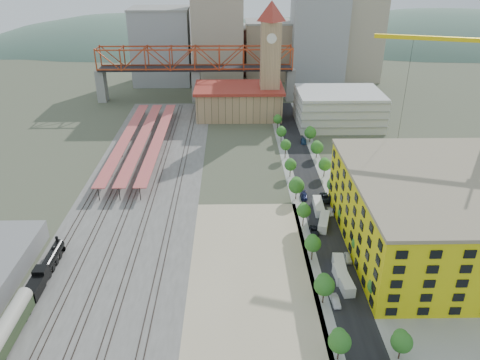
{
  "coord_description": "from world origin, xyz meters",
  "views": [
    {
      "loc": [
        -8.1,
        -115.41,
        66.17
      ],
      "look_at": [
        -6.04,
        -2.26,
        10.0
      ],
      "focal_mm": 35.0,
      "sensor_mm": 36.0,
      "label": 1
    }
  ],
  "objects_px": {
    "site_trailer_a": "(344,280)",
    "site_trailer_b": "(340,269)",
    "locomotive": "(47,267)",
    "clock_tower": "(271,50)",
    "site_trailer_c": "(324,222)",
    "site_trailer_d": "(318,206)",
    "coach": "(8,328)",
    "construction_building": "(442,214)"
  },
  "relations": [
    {
      "from": "coach",
      "to": "site_trailer_d",
      "type": "height_order",
      "value": "coach"
    },
    {
      "from": "locomotive",
      "to": "site_trailer_d",
      "type": "xyz_separation_m",
      "value": [
        66.0,
        27.71,
        -0.72
      ]
    },
    {
      "from": "coach",
      "to": "site_trailer_b",
      "type": "bearing_deg",
      "value": 15.88
    },
    {
      "from": "locomotive",
      "to": "site_trailer_d",
      "type": "relative_size",
      "value": 2.33
    },
    {
      "from": "clock_tower",
      "to": "site_trailer_b",
      "type": "xyz_separation_m",
      "value": [
        8.0,
        -110.45,
        -27.42
      ]
    },
    {
      "from": "locomotive",
      "to": "site_trailer_a",
      "type": "distance_m",
      "value": 66.18
    },
    {
      "from": "locomotive",
      "to": "site_trailer_a",
      "type": "xyz_separation_m",
      "value": [
        66.0,
        -4.84,
        -0.69
      ]
    },
    {
      "from": "locomotive",
      "to": "coach",
      "type": "relative_size",
      "value": 1.2
    },
    {
      "from": "clock_tower",
      "to": "coach",
      "type": "relative_size",
      "value": 2.98
    },
    {
      "from": "clock_tower",
      "to": "site_trailer_c",
      "type": "height_order",
      "value": "clock_tower"
    },
    {
      "from": "construction_building",
      "to": "site_trailer_a",
      "type": "distance_m",
      "value": 30.74
    },
    {
      "from": "clock_tower",
      "to": "coach",
      "type": "bearing_deg",
      "value": -114.17
    },
    {
      "from": "locomotive",
      "to": "site_trailer_b",
      "type": "xyz_separation_m",
      "value": [
        66.0,
        -1.06,
        -0.67
      ]
    },
    {
      "from": "site_trailer_c",
      "to": "site_trailer_d",
      "type": "bearing_deg",
      "value": 105.61
    },
    {
      "from": "construction_building",
      "to": "site_trailer_b",
      "type": "relative_size",
      "value": 5.41
    },
    {
      "from": "clock_tower",
      "to": "construction_building",
      "type": "xyz_separation_m",
      "value": [
        34.0,
        -99.99,
        -19.29
      ]
    },
    {
      "from": "construction_building",
      "to": "site_trailer_c",
      "type": "height_order",
      "value": "construction_building"
    },
    {
      "from": "coach",
      "to": "site_trailer_a",
      "type": "bearing_deg",
      "value": 12.81
    },
    {
      "from": "site_trailer_b",
      "to": "site_trailer_c",
      "type": "distance_m",
      "value": 20.48
    },
    {
      "from": "coach",
      "to": "site_trailer_c",
      "type": "bearing_deg",
      "value": 30.75
    },
    {
      "from": "construction_building",
      "to": "locomotive",
      "type": "bearing_deg",
      "value": -174.17
    },
    {
      "from": "clock_tower",
      "to": "site_trailer_b",
      "type": "height_order",
      "value": "clock_tower"
    },
    {
      "from": "site_trailer_d",
      "to": "site_trailer_a",
      "type": "bearing_deg",
      "value": -87.74
    },
    {
      "from": "locomotive",
      "to": "site_trailer_b",
      "type": "height_order",
      "value": "locomotive"
    },
    {
      "from": "clock_tower",
      "to": "site_trailer_a",
      "type": "bearing_deg",
      "value": -85.99
    },
    {
      "from": "construction_building",
      "to": "site_trailer_c",
      "type": "distance_m",
      "value": 29.05
    },
    {
      "from": "site_trailer_b",
      "to": "site_trailer_d",
      "type": "height_order",
      "value": "site_trailer_b"
    },
    {
      "from": "construction_building",
      "to": "coach",
      "type": "height_order",
      "value": "construction_building"
    },
    {
      "from": "site_trailer_a",
      "to": "clock_tower",
      "type": "bearing_deg",
      "value": 88.88
    },
    {
      "from": "locomotive",
      "to": "site_trailer_b",
      "type": "bearing_deg",
      "value": -0.92
    },
    {
      "from": "construction_building",
      "to": "site_trailer_d",
      "type": "distance_m",
      "value": 32.84
    },
    {
      "from": "clock_tower",
      "to": "locomotive",
      "type": "xyz_separation_m",
      "value": [
        -58.0,
        -109.38,
        -26.74
      ]
    },
    {
      "from": "clock_tower",
      "to": "locomotive",
      "type": "height_order",
      "value": "clock_tower"
    },
    {
      "from": "site_trailer_a",
      "to": "site_trailer_d",
      "type": "xyz_separation_m",
      "value": [
        0.0,
        32.55,
        -0.04
      ]
    },
    {
      "from": "site_trailer_a",
      "to": "site_trailer_b",
      "type": "relative_size",
      "value": 0.99
    },
    {
      "from": "site_trailer_a",
      "to": "site_trailer_d",
      "type": "bearing_deg",
      "value": 84.87
    },
    {
      "from": "clock_tower",
      "to": "site_trailer_d",
      "type": "distance_m",
      "value": 86.54
    },
    {
      "from": "clock_tower",
      "to": "site_trailer_c",
      "type": "distance_m",
      "value": 94.41
    },
    {
      "from": "locomotive",
      "to": "site_trailer_c",
      "type": "height_order",
      "value": "locomotive"
    },
    {
      "from": "construction_building",
      "to": "site_trailer_a",
      "type": "bearing_deg",
      "value": -151.31
    },
    {
      "from": "locomotive",
      "to": "site_trailer_c",
      "type": "relative_size",
      "value": 2.36
    },
    {
      "from": "site_trailer_c",
      "to": "site_trailer_d",
      "type": "height_order",
      "value": "site_trailer_d"
    }
  ]
}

